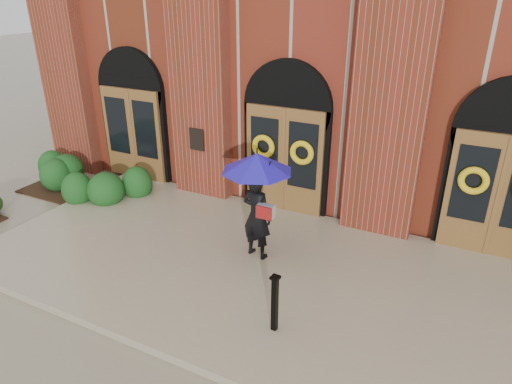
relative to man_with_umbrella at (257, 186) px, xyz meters
The scene contains 6 objects.
ground 1.80m from the man_with_umbrella, 125.39° to the right, with size 90.00×90.00×0.00m, color gray.
landing 1.69m from the man_with_umbrella, 134.47° to the right, with size 10.00×5.30×0.15m, color #9C9171.
church_building 8.45m from the man_with_umbrella, 92.67° to the left, with size 16.20×12.53×7.00m.
man_with_umbrella is the anchor object (origin of this frame).
metal_post 2.42m from the man_with_umbrella, 56.22° to the right, with size 0.15×0.15×1.00m.
hedge_wall_left 5.78m from the man_with_umbrella, behind, with size 3.27×1.31×0.84m, color #164417.
Camera 1 is at (3.91, -6.50, 5.14)m, focal length 32.00 mm.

